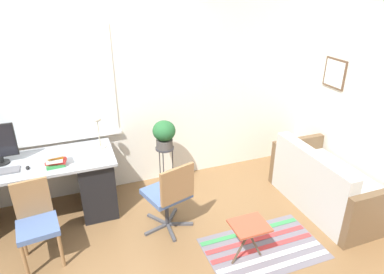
{
  "coord_description": "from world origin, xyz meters",
  "views": [
    {
      "loc": [
        -0.27,
        -3.4,
        2.65
      ],
      "look_at": [
        1.07,
        0.18,
        0.87
      ],
      "focal_mm": 32.0,
      "sensor_mm": 36.0,
      "label": 1
    }
  ],
  "objects_px": {
    "keyboard": "(1,172)",
    "mouse": "(28,168)",
    "plant_stand": "(165,153)",
    "desk_chair_wooden": "(36,221)",
    "folding_stool": "(249,229)",
    "potted_plant": "(164,133)",
    "office_chair_swivel": "(169,194)",
    "book_stack": "(55,159)",
    "desk_lamp": "(98,128)",
    "couch_loveseat": "(327,186)"
  },
  "relations": [
    {
      "from": "desk_lamp",
      "to": "office_chair_swivel",
      "type": "relative_size",
      "value": 0.45
    },
    {
      "from": "mouse",
      "to": "folding_stool",
      "type": "relative_size",
      "value": 0.15
    },
    {
      "from": "book_stack",
      "to": "potted_plant",
      "type": "height_order",
      "value": "potted_plant"
    },
    {
      "from": "desk_lamp",
      "to": "folding_stool",
      "type": "xyz_separation_m",
      "value": [
        1.21,
        -1.59,
        -0.62
      ]
    },
    {
      "from": "book_stack",
      "to": "keyboard",
      "type": "bearing_deg",
      "value": 174.54
    },
    {
      "from": "desk_chair_wooden",
      "to": "potted_plant",
      "type": "relative_size",
      "value": 2.31
    },
    {
      "from": "desk_lamp",
      "to": "office_chair_swivel",
      "type": "xyz_separation_m",
      "value": [
        0.61,
        -0.85,
        -0.55
      ]
    },
    {
      "from": "office_chair_swivel",
      "to": "couch_loveseat",
      "type": "xyz_separation_m",
      "value": [
        1.98,
        -0.25,
        -0.2
      ]
    },
    {
      "from": "desk_lamp",
      "to": "folding_stool",
      "type": "height_order",
      "value": "desk_lamp"
    },
    {
      "from": "desk_lamp",
      "to": "desk_chair_wooden",
      "type": "relative_size",
      "value": 0.46
    },
    {
      "from": "office_chair_swivel",
      "to": "couch_loveseat",
      "type": "bearing_deg",
      "value": 156.08
    },
    {
      "from": "desk_lamp",
      "to": "plant_stand",
      "type": "height_order",
      "value": "desk_lamp"
    },
    {
      "from": "plant_stand",
      "to": "potted_plant",
      "type": "xyz_separation_m",
      "value": [
        0.0,
        0.0,
        0.29
      ]
    },
    {
      "from": "desk_chair_wooden",
      "to": "folding_stool",
      "type": "relative_size",
      "value": 1.88
    },
    {
      "from": "desk_lamp",
      "to": "keyboard",
      "type": "bearing_deg",
      "value": -166.46
    },
    {
      "from": "mouse",
      "to": "plant_stand",
      "type": "distance_m",
      "value": 1.64
    },
    {
      "from": "mouse",
      "to": "desk_lamp",
      "type": "bearing_deg",
      "value": 18.9
    },
    {
      "from": "keyboard",
      "to": "mouse",
      "type": "xyz_separation_m",
      "value": [
        0.27,
        -0.02,
        0.01
      ]
    },
    {
      "from": "book_stack",
      "to": "desk_chair_wooden",
      "type": "bearing_deg",
      "value": -115.89
    },
    {
      "from": "office_chair_swivel",
      "to": "couch_loveseat",
      "type": "relative_size",
      "value": 0.59
    },
    {
      "from": "desk_lamp",
      "to": "plant_stand",
      "type": "distance_m",
      "value": 0.93
    },
    {
      "from": "desk_lamp",
      "to": "folding_stool",
      "type": "relative_size",
      "value": 0.87
    },
    {
      "from": "book_stack",
      "to": "desk_chair_wooden",
      "type": "distance_m",
      "value": 0.68
    },
    {
      "from": "book_stack",
      "to": "desk_chair_wooden",
      "type": "xyz_separation_m",
      "value": [
        -0.24,
        -0.5,
        -0.39
      ]
    },
    {
      "from": "book_stack",
      "to": "couch_loveseat",
      "type": "height_order",
      "value": "book_stack"
    },
    {
      "from": "office_chair_swivel",
      "to": "plant_stand",
      "type": "relative_size",
      "value": 1.38
    },
    {
      "from": "desk_lamp",
      "to": "desk_chair_wooden",
      "type": "xyz_separation_m",
      "value": [
        -0.76,
        -0.81,
        -0.56
      ]
    },
    {
      "from": "couch_loveseat",
      "to": "folding_stool",
      "type": "bearing_deg",
      "value": 109.3
    },
    {
      "from": "keyboard",
      "to": "couch_loveseat",
      "type": "xyz_separation_m",
      "value": [
        3.66,
        -0.85,
        -0.51
      ]
    },
    {
      "from": "plant_stand",
      "to": "mouse",
      "type": "bearing_deg",
      "value": -171.83
    },
    {
      "from": "keyboard",
      "to": "potted_plant",
      "type": "bearing_deg",
      "value": 6.48
    },
    {
      "from": "desk_lamp",
      "to": "potted_plant",
      "type": "bearing_deg",
      "value": -3.21
    },
    {
      "from": "mouse",
      "to": "book_stack",
      "type": "xyz_separation_m",
      "value": [
        0.29,
        -0.04,
        0.06
      ]
    },
    {
      "from": "plant_stand",
      "to": "keyboard",
      "type": "bearing_deg",
      "value": -173.52
    },
    {
      "from": "desk_chair_wooden",
      "to": "keyboard",
      "type": "bearing_deg",
      "value": 113.14
    },
    {
      "from": "mouse",
      "to": "potted_plant",
      "type": "xyz_separation_m",
      "value": [
        1.6,
        0.23,
        0.06
      ]
    },
    {
      "from": "desk_chair_wooden",
      "to": "couch_loveseat",
      "type": "distance_m",
      "value": 3.37
    },
    {
      "from": "mouse",
      "to": "office_chair_swivel",
      "type": "xyz_separation_m",
      "value": [
        1.42,
        -0.57,
        -0.31
      ]
    },
    {
      "from": "mouse",
      "to": "plant_stand",
      "type": "xyz_separation_m",
      "value": [
        1.6,
        0.23,
        -0.24
      ]
    },
    {
      "from": "keyboard",
      "to": "plant_stand",
      "type": "distance_m",
      "value": 1.89
    },
    {
      "from": "couch_loveseat",
      "to": "plant_stand",
      "type": "height_order",
      "value": "couch_loveseat"
    },
    {
      "from": "book_stack",
      "to": "potted_plant",
      "type": "bearing_deg",
      "value": 11.41
    },
    {
      "from": "desk_lamp",
      "to": "book_stack",
      "type": "bearing_deg",
      "value": -148.9
    },
    {
      "from": "keyboard",
      "to": "couch_loveseat",
      "type": "distance_m",
      "value": 3.79
    },
    {
      "from": "desk_lamp",
      "to": "potted_plant",
      "type": "relative_size",
      "value": 1.07
    },
    {
      "from": "folding_stool",
      "to": "keyboard",
      "type": "bearing_deg",
      "value": 149.64
    },
    {
      "from": "book_stack",
      "to": "desk_chair_wooden",
      "type": "relative_size",
      "value": 0.27
    },
    {
      "from": "keyboard",
      "to": "couch_loveseat",
      "type": "height_order",
      "value": "couch_loveseat"
    },
    {
      "from": "office_chair_swivel",
      "to": "couch_loveseat",
      "type": "height_order",
      "value": "office_chair_swivel"
    },
    {
      "from": "office_chair_swivel",
      "to": "folding_stool",
      "type": "height_order",
      "value": "office_chair_swivel"
    }
  ]
}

